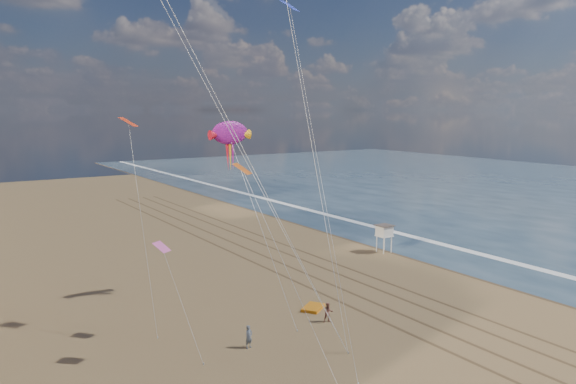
# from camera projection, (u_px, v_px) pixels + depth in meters

# --- Properties ---
(wet_sand) EXTENTS (260.00, 260.00, 0.00)m
(wet_sand) POSITION_uv_depth(u_px,v_px,m) (371.00, 235.00, 76.44)
(wet_sand) COLOR #42301E
(wet_sand) RESTS_ON ground
(foam) EXTENTS (260.00, 260.00, 0.00)m
(foam) POSITION_uv_depth(u_px,v_px,m) (394.00, 232.00, 78.70)
(foam) COLOR white
(foam) RESTS_ON ground
(tracks) EXTENTS (7.68, 120.00, 0.01)m
(tracks) POSITION_uv_depth(u_px,v_px,m) (316.00, 272.00, 59.28)
(tracks) COLOR brown
(tracks) RESTS_ON ground
(lifeguard_stand) EXTENTS (1.84, 1.84, 3.33)m
(lifeguard_stand) POSITION_uv_depth(u_px,v_px,m) (384.00, 231.00, 67.08)
(lifeguard_stand) COLOR silver
(lifeguard_stand) RESTS_ON ground
(grounded_kite) EXTENTS (2.66, 2.45, 0.26)m
(grounded_kite) POSITION_uv_depth(u_px,v_px,m) (313.00, 308.00, 48.10)
(grounded_kite) COLOR orange
(grounded_kite) RESTS_ON ground
(show_kite) EXTENTS (3.96, 5.70, 17.85)m
(show_kite) POSITION_uv_depth(u_px,v_px,m) (230.00, 133.00, 49.71)
(show_kite) COLOR #95168D
(show_kite) RESTS_ON ground
(kite_flyer_a) EXTENTS (0.69, 0.53, 1.68)m
(kite_flyer_a) POSITION_uv_depth(u_px,v_px,m) (249.00, 337.00, 40.16)
(kite_flyer_a) COLOR slate
(kite_flyer_a) RESTS_ON ground
(kite_flyer_b) EXTENTS (0.97, 0.88, 1.63)m
(kite_flyer_b) POSITION_uv_depth(u_px,v_px,m) (328.00, 312.00, 45.04)
(kite_flyer_b) COLOR #905649
(kite_flyer_b) RESTS_ON ground
(small_kites) EXTENTS (10.60, 16.53, 18.20)m
(small_kites) POSITION_uv_depth(u_px,v_px,m) (199.00, 124.00, 41.60)
(small_kites) COLOR #F33814
(small_kites) RESTS_ON ground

